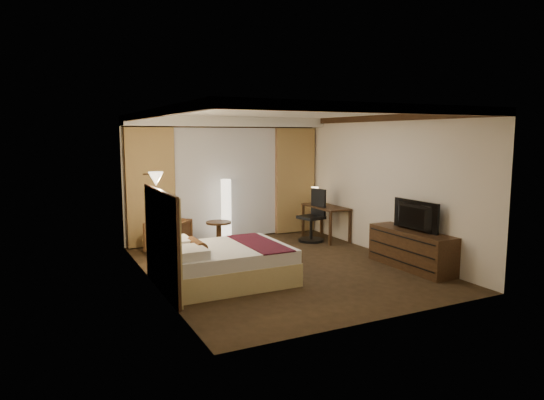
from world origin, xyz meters
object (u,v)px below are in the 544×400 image
side_table (219,235)px  dresser (411,249)px  office_chair (311,215)px  television (411,214)px  desk (326,223)px  bed (225,264)px  floor_lamp (226,211)px  armchair (168,235)px

side_table → dresser: (2.52, -2.86, 0.05)m
office_chair → dresser: bearing=-91.4°
television → dresser: bearing=-91.1°
desk → dresser: size_ratio=0.72×
bed → desk: bearing=32.3°
bed → desk: size_ratio=1.57×
floor_lamp → desk: 2.24m
dresser → desk: bearing=91.1°
floor_lamp → armchair: bearing=-163.6°
armchair → dresser: (3.54, -2.95, -0.03)m
side_table → desk: size_ratio=0.46×
armchair → side_table: bearing=35.8°
floor_lamp → dresser: 4.01m
floor_lamp → dresser: floor_lamp is taller
floor_lamp → desk: floor_lamp is taller
armchair → television: television is taller
armchair → side_table: 1.03m
floor_lamp → television: floor_lamp is taller
bed → floor_lamp: floor_lamp is taller
bed → dresser: 3.28m
armchair → desk: size_ratio=0.59×
side_table → floor_lamp: size_ratio=0.41×
bed → desk: (3.16, 1.99, 0.09)m
dresser → television: television is taller
bed → armchair: (-0.33, 2.26, 0.08)m
television → desk: bearing=-0.7°
side_table → floor_lamp: 0.74m
armchair → floor_lamp: bearing=57.1°
floor_lamp → television: size_ratio=1.35×
bed → desk: 3.74m
dresser → television: bearing=180.0°
desk → television: (0.02, -2.68, 0.59)m
office_chair → armchair: bearing=162.8°
armchair → dresser: armchair is taller
armchair → television: bearing=0.6°
armchair → floor_lamp: (1.38, 0.41, 0.33)m
office_chair → desk: bearing=-4.4°
office_chair → television: office_chair is taller
office_chair → television: bearing=-92.1°
floor_lamp → bed: bearing=-111.5°
bed → television: bearing=-12.2°
office_chair → dresser: size_ratio=0.67×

